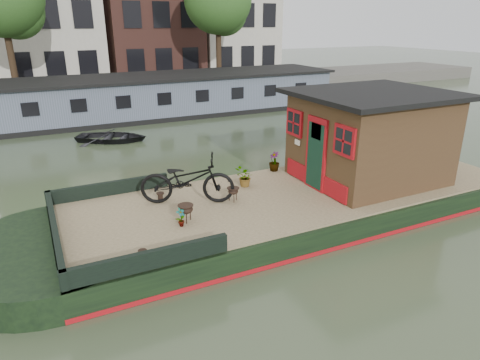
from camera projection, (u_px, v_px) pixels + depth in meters
name	position (u px, v px, depth m)	size (l,w,h in m)	color
ground	(299.00, 214.00, 11.35)	(120.00, 120.00, 0.00)	#2F3D26
houseboat_hull	(255.00, 214.00, 10.70)	(14.01, 4.02, 0.60)	black
houseboat_deck	(300.00, 192.00, 11.13)	(11.80, 3.80, 0.05)	#9D8A61
bow_bulwark	(99.00, 223.00, 8.96)	(3.00, 4.00, 0.35)	black
cabin	(370.00, 136.00, 11.60)	(4.00, 3.50, 2.42)	black
bicycle	(187.00, 180.00, 10.22)	(0.78, 2.25, 1.18)	black
potted_plant_a	(181.00, 217.00, 9.14)	(0.22, 0.15, 0.42)	brown
potted_plant_c	(245.00, 177.00, 11.33)	(0.47, 0.41, 0.53)	#A3352F
potted_plant_d	(274.00, 161.00, 12.53)	(0.32, 0.32, 0.57)	brown
brazier_front	(186.00, 213.00, 9.37)	(0.37, 0.37, 0.40)	black
brazier_rear	(233.00, 194.00, 10.45)	(0.32, 0.32, 0.35)	black
bollard_port	(160.00, 197.00, 10.49)	(0.19, 0.19, 0.21)	black
bollard_stbd	(143.00, 255.00, 7.91)	(0.17, 0.17, 0.19)	black
dinghy	(112.00, 134.00, 18.08)	(2.11, 2.95, 0.61)	black
far_houseboat	(154.00, 97.00, 22.77)	(20.40, 4.40, 2.11)	slate
quay	(128.00, 90.00, 28.42)	(60.00, 6.00, 0.90)	#47443F
tree_right	(219.00, 3.00, 27.85)	(4.40, 4.40, 7.40)	#332316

